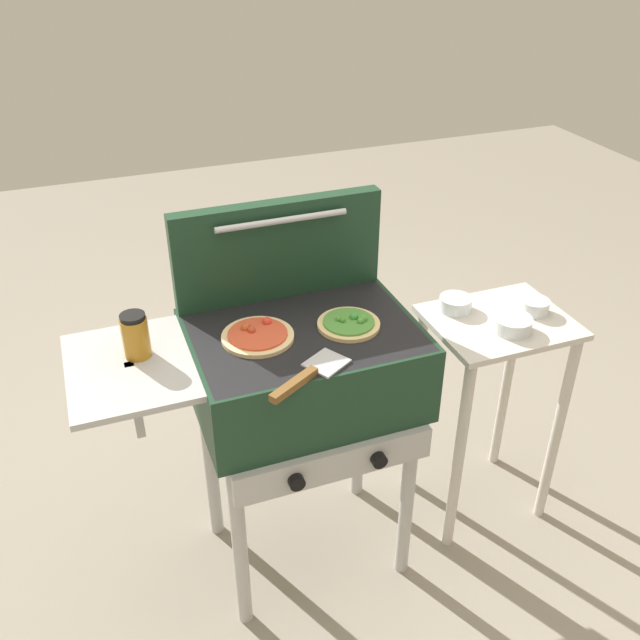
# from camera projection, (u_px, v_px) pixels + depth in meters

# --- Properties ---
(ground_plane) EXTENTS (8.00, 8.00, 0.00)m
(ground_plane) POSITION_uv_depth(u_px,v_px,m) (307.00, 548.00, 2.42)
(ground_plane) COLOR gray
(grill) EXTENTS (0.96, 0.53, 0.90)m
(grill) POSITION_uv_depth(u_px,v_px,m) (300.00, 373.00, 2.01)
(grill) COLOR #193823
(grill) RESTS_ON ground_plane
(grill_lid_open) EXTENTS (0.63, 0.08, 0.30)m
(grill_lid_open) POSITION_uv_depth(u_px,v_px,m) (278.00, 249.00, 2.04)
(grill_lid_open) COLOR #193823
(grill_lid_open) RESTS_ON grill
(pizza_veggie) EXTENTS (0.18, 0.18, 0.03)m
(pizza_veggie) POSITION_uv_depth(u_px,v_px,m) (349.00, 323.00, 1.96)
(pizza_veggie) COLOR #E0C17F
(pizza_veggie) RESTS_ON grill
(pizza_pepperoni) EXTENTS (0.20, 0.20, 0.04)m
(pizza_pepperoni) POSITION_uv_depth(u_px,v_px,m) (257.00, 335.00, 1.91)
(pizza_pepperoni) COLOR beige
(pizza_pepperoni) RESTS_ON grill
(sauce_jar) EXTENTS (0.07, 0.07, 0.12)m
(sauce_jar) POSITION_uv_depth(u_px,v_px,m) (135.00, 336.00, 1.81)
(sauce_jar) COLOR #B77A1E
(sauce_jar) RESTS_ON grill
(spatula) EXTENTS (0.25, 0.18, 0.02)m
(spatula) POSITION_uv_depth(u_px,v_px,m) (308.00, 375.00, 1.75)
(spatula) COLOR #B7BABF
(spatula) RESTS_ON grill
(prep_table) EXTENTS (0.44, 0.36, 0.79)m
(prep_table) POSITION_uv_depth(u_px,v_px,m) (491.00, 378.00, 2.32)
(prep_table) COLOR beige
(prep_table) RESTS_ON ground_plane
(topping_bowl_near) EXTENTS (0.11, 0.11, 0.04)m
(topping_bowl_near) POSITION_uv_depth(u_px,v_px,m) (455.00, 304.00, 2.24)
(topping_bowl_near) COLOR silver
(topping_bowl_near) RESTS_ON prep_table
(topping_bowl_far) EXTENTS (0.12, 0.12, 0.04)m
(topping_bowl_far) POSITION_uv_depth(u_px,v_px,m) (512.00, 325.00, 2.13)
(topping_bowl_far) COLOR silver
(topping_bowl_far) RESTS_ON prep_table
(topping_bowl_middle) EXTENTS (0.09, 0.09, 0.04)m
(topping_bowl_middle) POSITION_uv_depth(u_px,v_px,m) (534.00, 306.00, 2.23)
(topping_bowl_middle) COLOR silver
(topping_bowl_middle) RESTS_ON prep_table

